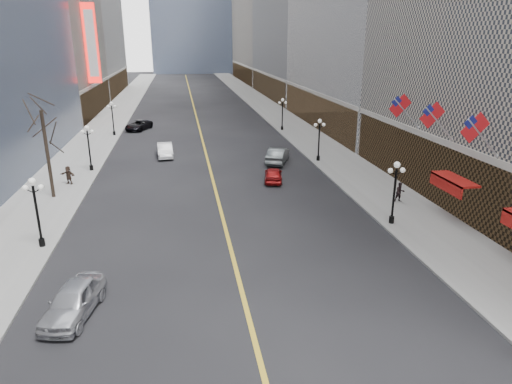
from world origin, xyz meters
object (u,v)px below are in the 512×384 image
object	(u,v)px
streetlamp_east_2	(319,135)
car_nb_far	(139,125)
streetlamp_west_3	(112,115)
streetlamp_east_3	(282,111)
streetlamp_west_2	(88,143)
streetlamp_west_1	(36,205)
car_sb_far	(278,155)
car_sb_mid	(273,174)
car_nb_mid	(165,150)
car_nb_near	(73,301)
streetlamp_east_1	(395,186)

from	to	relation	value
streetlamp_east_2	car_nb_far	xyz separation A→B (m)	(-20.61, 21.98, -2.19)
streetlamp_west_3	streetlamp_east_2	bearing A→B (deg)	-37.33
streetlamp_east_3	streetlamp_west_2	size ratio (longest dim) A/B	1.00
streetlamp_west_1	streetlamp_west_2	bearing A→B (deg)	90.00
car_nb_far	car_sb_far	world-z (taller)	car_sb_far
streetlamp_west_2	car_sb_far	bearing A→B (deg)	0.77
streetlamp_east_3	streetlamp_west_3	xyz separation A→B (m)	(-23.60, 0.00, 0.00)
streetlamp_west_1	car_sb_mid	size ratio (longest dim) A/B	1.13
streetlamp_west_1	car_nb_mid	xyz separation A→B (m)	(7.17, 23.00, -2.14)
streetlamp_east_2	car_nb_far	size ratio (longest dim) A/B	0.88
car_nb_mid	car_sb_far	world-z (taller)	car_sb_far
car_sb_far	car_nb_far	bearing A→B (deg)	-31.66
car_sb_mid	car_nb_mid	bearing A→B (deg)	-36.27
car_nb_mid	car_nb_far	world-z (taller)	car_nb_mid
streetlamp_east_3	car_sb_far	bearing A→B (deg)	-104.03
streetlamp_west_1	car_nb_mid	bearing A→B (deg)	72.69
streetlamp_east_2	streetlamp_east_3	world-z (taller)	same
streetlamp_east_3	car_nb_mid	size ratio (longest dim) A/B	0.97
car_nb_near	car_nb_far	world-z (taller)	car_nb_near
streetlamp_east_1	streetlamp_west_3	bearing A→B (deg)	123.25
streetlamp_east_1	car_sb_far	distance (m)	18.90
streetlamp_east_1	car_nb_mid	distance (m)	28.35
car_nb_mid	car_sb_mid	world-z (taller)	car_nb_mid
car_nb_near	car_nb_far	size ratio (longest dim) A/B	0.91
streetlamp_east_1	streetlamp_east_2	bearing A→B (deg)	90.00
streetlamp_east_3	streetlamp_west_3	world-z (taller)	same
streetlamp_east_2	car_nb_mid	xyz separation A→B (m)	(-16.43, 5.00, -2.14)
streetlamp_west_3	car_nb_mid	distance (m)	15.00
streetlamp_east_1	streetlamp_west_3	world-z (taller)	same
streetlamp_east_1	car_sb_far	xyz separation A→B (m)	(-4.43, 18.26, -2.06)
car_nb_near	car_nb_far	xyz separation A→B (m)	(-0.59, 48.10, -0.08)
streetlamp_west_2	car_nb_mid	bearing A→B (deg)	34.91
streetlamp_west_3	car_sb_far	xyz separation A→B (m)	(19.17, -17.74, -2.06)
streetlamp_east_1	car_nb_near	xyz separation A→B (m)	(-20.01, -8.12, -2.11)
streetlamp_east_3	streetlamp_west_1	size ratio (longest dim) A/B	1.00
streetlamp_east_1	car_sb_mid	distance (m)	13.46
streetlamp_east_3	car_nb_near	bearing A→B (deg)	-114.40
streetlamp_west_3	car_sb_far	bearing A→B (deg)	-42.79
streetlamp_east_3	streetlamp_west_1	distance (m)	43.05
streetlamp_west_2	streetlamp_east_3	bearing A→B (deg)	37.33
streetlamp_west_3	car_sb_far	world-z (taller)	streetlamp_west_3
streetlamp_west_2	car_nb_mid	distance (m)	9.00
car_sb_far	car_sb_mid	bearing A→B (deg)	96.26
car_nb_mid	car_nb_far	size ratio (longest dim) A/B	0.91
streetlamp_east_2	car_sb_far	bearing A→B (deg)	176.67
streetlamp_east_1	car_nb_near	bearing A→B (deg)	-157.91
streetlamp_east_2	car_sb_mid	world-z (taller)	streetlamp_east_2
car_nb_mid	car_sb_far	xyz separation A→B (m)	(12.00, -4.75, 0.08)
streetlamp_west_2	car_nb_mid	world-z (taller)	streetlamp_west_2
car_nb_mid	streetlamp_west_1	bearing A→B (deg)	-111.01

